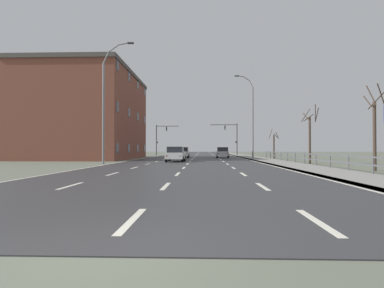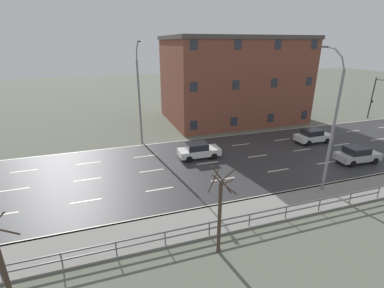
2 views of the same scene
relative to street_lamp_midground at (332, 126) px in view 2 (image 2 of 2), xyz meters
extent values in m
cube|color=#5B6051|center=(-7.46, 12.48, -5.26)|extent=(160.00, 160.00, 0.12)
cube|color=beige|center=(-10.96, -22.72, -5.18)|extent=(0.16, 2.20, 0.01)
cube|color=beige|center=(-10.96, -17.32, -5.18)|extent=(0.16, 2.20, 0.01)
cube|color=beige|center=(-10.96, -11.92, -5.18)|extent=(0.16, 2.20, 0.01)
cube|color=beige|center=(-10.96, -6.52, -5.18)|extent=(0.16, 2.20, 0.01)
cube|color=beige|center=(-10.96, -1.12, -5.18)|extent=(0.16, 2.20, 0.01)
cube|color=beige|center=(-10.96, 4.28, -5.18)|extent=(0.16, 2.20, 0.01)
cube|color=beige|center=(-10.96, 9.68, -5.18)|extent=(0.16, 2.20, 0.01)
cube|color=beige|center=(-10.96, 15.08, -5.18)|extent=(0.16, 2.20, 0.01)
cube|color=beige|center=(-10.96, 20.48, -5.18)|extent=(0.16, 2.20, 0.01)
cube|color=beige|center=(-7.46, -22.72, -5.18)|extent=(0.16, 2.20, 0.01)
cube|color=beige|center=(-7.46, -17.32, -5.18)|extent=(0.16, 2.20, 0.01)
cube|color=beige|center=(-7.46, -11.92, -5.18)|extent=(0.16, 2.20, 0.01)
cube|color=beige|center=(-7.46, -6.52, -5.18)|extent=(0.16, 2.20, 0.01)
cube|color=beige|center=(-7.46, -1.12, -5.18)|extent=(0.16, 2.20, 0.01)
cube|color=beige|center=(-7.46, 4.28, -5.18)|extent=(0.16, 2.20, 0.01)
cube|color=beige|center=(-7.46, 9.68, -5.18)|extent=(0.16, 2.20, 0.01)
cube|color=beige|center=(-7.46, 15.08, -5.18)|extent=(0.16, 2.20, 0.01)
cube|color=beige|center=(-3.96, -22.72, -5.18)|extent=(0.16, 2.20, 0.01)
cube|color=beige|center=(-3.96, -17.32, -5.18)|extent=(0.16, 2.20, 0.01)
cube|color=beige|center=(-3.96, -11.92, -5.18)|extent=(0.16, 2.20, 0.01)
cube|color=beige|center=(-3.96, -6.52, -5.18)|extent=(0.16, 2.20, 0.01)
cube|color=beige|center=(-3.96, -1.12, -5.18)|extent=(0.16, 2.20, 0.01)
cube|color=beige|center=(-3.96, 4.28, -5.18)|extent=(0.16, 2.20, 0.01)
cube|color=beige|center=(-3.96, 9.68, -5.18)|extent=(0.16, 2.20, 0.01)
cube|color=beige|center=(-14.31, 24.48, -5.18)|extent=(0.16, 120.00, 0.01)
cube|color=#515459|center=(2.39, -12.93, -4.25)|extent=(0.06, 31.75, 0.08)
cube|color=#515459|center=(2.39, -12.93, -4.65)|extent=(0.06, 31.75, 0.08)
cylinder|color=#515459|center=(2.39, -20.87, -4.70)|extent=(0.07, 0.07, 1.00)
cylinder|color=#515459|center=(2.39, -18.22, -4.70)|extent=(0.07, 0.07, 1.00)
cylinder|color=#515459|center=(2.39, -15.58, -4.70)|extent=(0.07, 0.07, 1.00)
cylinder|color=#515459|center=(2.39, -12.93, -4.70)|extent=(0.07, 0.07, 1.00)
cylinder|color=#515459|center=(2.39, -10.29, -4.70)|extent=(0.07, 0.07, 1.00)
cylinder|color=#515459|center=(2.39, -7.64, -4.70)|extent=(0.07, 0.07, 1.00)
cylinder|color=#515459|center=(2.39, -4.99, -4.70)|extent=(0.07, 0.07, 1.00)
cylinder|color=#515459|center=(2.39, -2.35, -4.70)|extent=(0.07, 0.07, 1.00)
cylinder|color=#515459|center=(2.39, 0.30, -4.70)|extent=(0.07, 0.07, 1.00)
cylinder|color=#515459|center=(2.39, 2.94, -4.70)|extent=(0.07, 0.07, 1.00)
cylinder|color=slate|center=(0.14, 0.00, -0.66)|extent=(0.20, 0.20, 9.08)
cylinder|color=slate|center=(-0.05, 0.00, 4.28)|extent=(0.47, 0.11, 0.85)
cylinder|color=slate|center=(-0.60, 0.00, 4.93)|extent=(0.79, 0.11, 0.60)
cylinder|color=slate|center=(-1.39, 0.00, 5.27)|extent=(0.89, 0.11, 0.26)
cube|color=#333335|center=(-1.83, 0.00, 5.29)|extent=(0.56, 0.24, 0.12)
cylinder|color=slate|center=(-15.06, -11.59, -0.65)|extent=(0.20, 0.20, 9.11)
cylinder|color=slate|center=(-14.83, -11.59, 4.40)|extent=(0.57, 0.11, 1.04)
cylinder|color=slate|center=(-14.14, -11.59, 5.22)|extent=(0.97, 0.11, 0.72)
cylinder|color=slate|center=(-13.15, -11.59, 5.63)|extent=(1.10, 0.11, 0.30)
cube|color=#333335|center=(-12.61, -11.59, 5.67)|extent=(0.56, 0.24, 0.12)
cylinder|color=#38383A|center=(-15.36, 22.65, -2.17)|extent=(0.18, 0.18, 6.07)
cube|color=black|center=(-15.14, 22.60, -2.60)|extent=(0.18, 0.12, 0.32)
cube|color=#B7B7BC|center=(-3.18, 7.10, -4.55)|extent=(1.99, 4.19, 0.64)
cube|color=black|center=(-3.19, 6.85, -3.93)|extent=(1.67, 2.09, 0.60)
cube|color=slate|center=(-3.14, 7.80, -3.95)|extent=(1.41, 0.16, 0.51)
cylinder|color=black|center=(-2.30, 8.32, -4.87)|extent=(0.26, 0.67, 0.66)
cylinder|color=black|center=(-3.92, 8.41, -4.87)|extent=(0.26, 0.67, 0.66)
cylinder|color=black|center=(-2.44, 5.78, -4.87)|extent=(0.26, 0.67, 0.66)
cylinder|color=black|center=(-4.06, 5.87, -4.87)|extent=(0.26, 0.67, 0.66)
cube|color=red|center=(-3.95, 5.11, -4.55)|extent=(0.16, 0.05, 0.14)
cube|color=red|center=(-2.64, 5.03, -4.55)|extent=(0.16, 0.05, 0.14)
cube|color=silver|center=(-8.94, -6.86, -4.55)|extent=(1.85, 4.14, 0.64)
cube|color=black|center=(-8.94, -7.11, -3.93)|extent=(1.60, 2.03, 0.60)
cube|color=slate|center=(-8.92, -6.16, -3.95)|extent=(1.41, 0.11, 0.51)
cylinder|color=black|center=(-8.10, -5.61, -4.87)|extent=(0.23, 0.66, 0.66)
cylinder|color=black|center=(-9.72, -5.57, -4.87)|extent=(0.23, 0.66, 0.66)
cylinder|color=black|center=(-8.16, -8.15, -4.87)|extent=(0.23, 0.66, 0.66)
cylinder|color=black|center=(-9.77, -8.11, -4.87)|extent=(0.23, 0.66, 0.66)
cube|color=red|center=(-9.64, -8.88, -4.55)|extent=(0.16, 0.04, 0.14)
cube|color=red|center=(-8.32, -8.90, -4.55)|extent=(0.16, 0.04, 0.14)
cube|color=silver|center=(-9.08, 7.03, -4.55)|extent=(1.76, 4.10, 0.64)
cube|color=black|center=(-9.08, 6.78, -3.93)|extent=(1.56, 2.00, 0.60)
cube|color=slate|center=(-9.08, 7.73, -3.95)|extent=(1.40, 0.08, 0.51)
cylinder|color=black|center=(-8.27, 8.30, -4.87)|extent=(0.22, 0.66, 0.66)
cylinder|color=black|center=(-9.89, 8.30, -4.87)|extent=(0.22, 0.66, 0.66)
cylinder|color=black|center=(-8.27, 5.76, -4.87)|extent=(0.22, 0.66, 0.66)
cylinder|color=black|center=(-9.89, 5.76, -4.87)|extent=(0.22, 0.66, 0.66)
cube|color=red|center=(-9.74, 5.00, -4.55)|extent=(0.16, 0.04, 0.14)
cube|color=red|center=(-8.42, 5.00, -4.55)|extent=(0.16, 0.04, 0.14)
cube|color=brown|center=(-21.93, 2.88, 0.39)|extent=(12.75, 18.58, 11.18)
cube|color=#4C4742|center=(-21.93, 2.88, 6.23)|extent=(13.00, 18.95, 0.50)
cube|color=#282D38|center=(-15.53, -5.21, -3.80)|extent=(0.04, 0.90, 1.10)
cube|color=#282D38|center=(-15.53, 0.19, -3.80)|extent=(0.04, 0.90, 1.10)
cube|color=#282D38|center=(-15.53, 5.58, -3.80)|extent=(0.04, 0.90, 1.10)
cube|color=#282D38|center=(-15.53, 10.97, -3.80)|extent=(0.04, 0.90, 1.10)
cube|color=#282D38|center=(-15.53, -5.21, 0.79)|extent=(0.04, 0.90, 1.10)
cube|color=#282D38|center=(-15.53, 0.19, 0.79)|extent=(0.04, 0.90, 1.10)
cube|color=#282D38|center=(-15.53, 5.58, 0.79)|extent=(0.04, 0.90, 1.10)
cube|color=#282D38|center=(-15.53, 10.97, 0.79)|extent=(0.04, 0.90, 1.10)
cube|color=#282D38|center=(-15.53, -5.21, 5.38)|extent=(0.04, 0.90, 1.10)
cube|color=#282D38|center=(-15.53, 0.19, 5.38)|extent=(0.04, 0.90, 1.10)
cube|color=#282D38|center=(-15.53, 5.58, 5.38)|extent=(0.04, 0.90, 1.10)
cube|color=#282D38|center=(-15.53, 10.97, 5.38)|extent=(0.04, 0.90, 1.10)
cylinder|color=#423328|center=(4.45, -19.84, -3.07)|extent=(0.20, 0.20, 4.26)
cylinder|color=#423328|center=(3.72, -10.28, -3.05)|extent=(0.20, 0.20, 4.30)
cylinder|color=#423328|center=(4.35, -10.38, -0.73)|extent=(0.22, 1.30, 1.24)
cylinder|color=#423328|center=(3.38, -10.55, -1.00)|extent=(0.55, 0.77, 0.99)
cylinder|color=#423328|center=(3.53, -9.81, -0.70)|extent=(0.98, 0.49, 1.27)
cylinder|color=#423328|center=(4.18, -10.46, -0.54)|extent=(0.39, 0.98, 1.49)
cylinder|color=#423328|center=(3.75, -9.84, -0.94)|extent=(0.92, 0.14, 0.70)
camera|label=1|loc=(-6.10, -39.50, -3.81)|focal=29.41mm
camera|label=2|loc=(14.74, -15.44, 5.55)|focal=25.69mm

